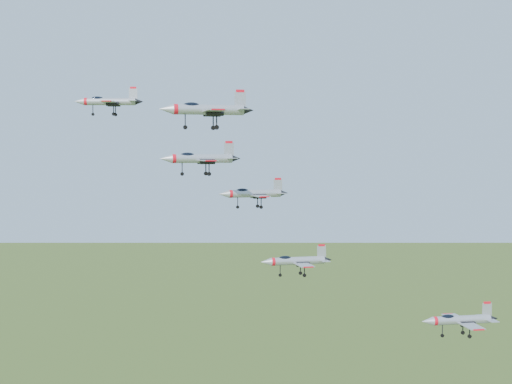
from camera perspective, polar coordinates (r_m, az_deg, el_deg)
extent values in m
cylinder|color=#9B9EA6|center=(117.65, -11.61, 7.10)|extent=(8.28, 2.13, 1.18)
cone|color=#9B9EA6|center=(118.53, -13.98, 7.04)|extent=(1.77, 1.37, 1.18)
cone|color=black|center=(117.00, -9.30, 7.15)|extent=(1.38, 1.15, 1.01)
ellipsoid|color=black|center=(118.02, -12.58, 7.30)|extent=(2.09, 1.08, 0.75)
cube|color=#9B9EA6|center=(115.10, -11.72, 7.08)|extent=(2.55, 4.22, 0.13)
cube|color=#9B9EA6|center=(120.12, -11.33, 6.91)|extent=(2.55, 4.22, 0.13)
cube|color=#9B9EA6|center=(117.21, -9.80, 7.74)|extent=(1.37, 0.27, 1.91)
cube|color=red|center=(117.30, -9.80, 8.23)|extent=(1.01, 0.24, 0.32)
cylinder|color=#9B9EA6|center=(112.54, -4.33, 2.68)|extent=(9.68, 2.58, 1.38)
cone|color=#9B9EA6|center=(111.47, -7.23, 2.66)|extent=(2.08, 1.61, 1.38)
cone|color=black|center=(113.82, -1.61, 2.70)|extent=(1.63, 1.35, 1.18)
ellipsoid|color=black|center=(112.07, -5.51, 2.94)|extent=(2.45, 1.28, 0.88)
cube|color=#9B9EA6|center=(109.67, -3.90, 2.53)|extent=(3.02, 4.96, 0.15)
cube|color=#9B9EA6|center=(115.50, -4.54, 2.56)|extent=(3.02, 4.96, 0.15)
cube|color=#9B9EA6|center=(113.53, -2.18, 3.42)|extent=(1.60, 0.33, 2.24)
cube|color=red|center=(113.54, -2.18, 4.01)|extent=(1.18, 0.30, 0.37)
cylinder|color=#9B9EA6|center=(89.80, -3.81, 6.59)|extent=(8.97, 2.11, 1.28)
cone|color=#9B9EA6|center=(88.96, -7.21, 6.60)|extent=(1.89, 1.45, 1.28)
cone|color=black|center=(90.90, -0.61, 6.55)|extent=(1.48, 1.22, 1.09)
ellipsoid|color=black|center=(89.45, -5.19, 6.91)|extent=(2.25, 1.12, 0.81)
cube|color=#9B9EA6|center=(87.11, -3.34, 6.53)|extent=(2.67, 4.54, 0.14)
cube|color=#9B9EA6|center=(92.53, -4.01, 6.33)|extent=(2.67, 4.54, 0.14)
cube|color=#9B9EA6|center=(90.73, -1.28, 7.40)|extent=(1.49, 0.26, 2.07)
cube|color=red|center=(90.82, -1.28, 8.09)|extent=(1.09, 0.24, 0.35)
cylinder|color=#9B9EA6|center=(115.87, -0.10, -0.12)|extent=(8.73, 2.22, 1.25)
cone|color=#9B9EA6|center=(114.59, -2.60, -0.16)|extent=(1.86, 1.44, 1.25)
cone|color=black|center=(117.31, 2.26, -0.08)|extent=(1.46, 1.21, 1.06)
ellipsoid|color=black|center=(115.30, -1.11, 0.10)|extent=(2.20, 1.13, 0.79)
cube|color=#9B9EA6|center=(113.36, 0.36, -0.32)|extent=(2.67, 4.45, 0.13)
cube|color=#9B9EA6|center=(118.53, -0.36, -0.16)|extent=(2.67, 4.45, 0.13)
cube|color=#9B9EA6|center=(116.92, 1.76, 0.54)|extent=(1.45, 0.28, 2.02)
cube|color=red|center=(116.88, 1.76, 1.06)|extent=(1.07, 0.25, 0.34)
cylinder|color=#9B9EA6|center=(102.71, 3.36, -5.52)|extent=(7.93, 1.73, 1.14)
cone|color=#9B9EA6|center=(101.45, 0.80, -5.62)|extent=(1.66, 1.25, 1.14)
cone|color=black|center=(104.11, 5.77, -5.41)|extent=(1.29, 1.06, 0.97)
ellipsoid|color=black|center=(102.11, 2.33, -5.32)|extent=(1.98, 0.96, 0.72)
cube|color=#9B9EA6|center=(100.48, 3.87, -5.84)|extent=(2.30, 3.99, 0.12)
cube|color=#9B9EA6|center=(105.11, 3.06, -5.44)|extent=(2.30, 3.99, 0.12)
cube|color=#9B9EA6|center=(103.63, 5.27, -4.79)|extent=(1.32, 0.20, 1.84)
cube|color=red|center=(103.50, 5.27, -4.26)|extent=(0.97, 0.20, 0.31)
cylinder|color=#9B9EA6|center=(117.46, 16.11, -9.80)|extent=(9.42, 1.48, 1.36)
cone|color=#9B9EA6|center=(115.14, 13.55, -10.03)|extent=(1.90, 1.38, 1.36)
cone|color=black|center=(119.90, 18.48, -9.58)|extent=(1.48, 1.17, 1.15)
ellipsoid|color=black|center=(116.37, 15.08, -9.65)|extent=(2.31, 1.01, 0.86)
cube|color=#9B9EA6|center=(115.06, 16.85, -10.22)|extent=(2.46, 4.63, 0.15)
cube|color=#9B9EA6|center=(120.17, 15.58, -9.63)|extent=(2.46, 4.63, 0.15)
cube|color=#9B9EA6|center=(119.06, 18.00, -8.96)|extent=(1.57, 0.14, 2.19)
cube|color=red|center=(118.83, 18.01, -8.42)|extent=(1.15, 0.16, 0.37)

